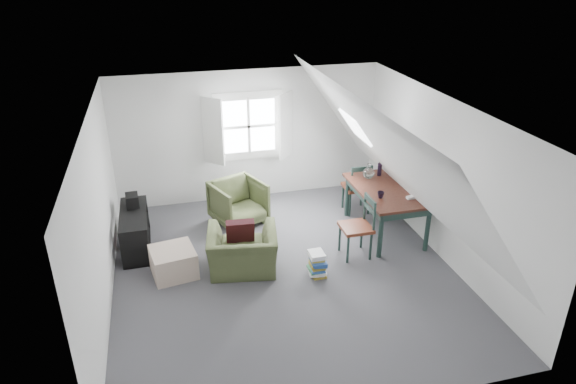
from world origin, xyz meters
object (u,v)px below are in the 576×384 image
object	(u,v)px
armchair_near	(243,270)
dining_chair_near	(358,226)
dining_chair_far	(357,187)
media_shelf	(136,233)
dining_table	(386,194)
magazine_stack	(317,264)
ottoman	(173,262)
armchair_far	(239,222)

from	to	relation	value
armchair_near	dining_chair_near	distance (m)	1.90
dining_chair_far	media_shelf	distance (m)	3.96
dining_table	armchair_near	bearing A→B (deg)	-170.65
dining_chair_far	magazine_stack	xyz separation A→B (m)	(-1.33, -1.80, -0.32)
dining_chair_near	magazine_stack	bearing A→B (deg)	-72.88
ottoman	dining_chair_near	xyz separation A→B (m)	(2.85, -0.17, 0.31)
armchair_far	dining_table	xyz separation A→B (m)	(2.35, -0.98, 0.71)
magazine_stack	armchair_near	bearing A→B (deg)	158.64
dining_table	ottoman	bearing A→B (deg)	-176.57
armchair_far	dining_chair_far	xyz separation A→B (m)	(2.17, -0.15, 0.51)
dining_table	dining_chair_far	size ratio (longest dim) A/B	1.68
armchair_near	ottoman	world-z (taller)	ottoman
ottoman	media_shelf	size ratio (longest dim) A/B	0.50
ottoman	magazine_stack	distance (m)	2.14
media_shelf	armchair_far	bearing A→B (deg)	15.84
armchair_far	magazine_stack	bearing A→B (deg)	-88.20
armchair_near	dining_chair_far	world-z (taller)	dining_chair_far
dining_table	dining_chair_far	bearing A→B (deg)	99.21
armchair_far	dining_chair_near	distance (m)	2.32
dining_chair_near	media_shelf	distance (m)	3.56
armchair_far	media_shelf	world-z (taller)	media_shelf
dining_table	dining_chair_near	size ratio (longest dim) A/B	1.66
magazine_stack	ottoman	bearing A→B (deg)	164.72
armchair_far	dining_table	bearing A→B (deg)	-44.33
dining_table	dining_chair_far	distance (m)	0.87
armchair_near	magazine_stack	size ratio (longest dim) A/B	2.70
ottoman	dining_table	xyz separation A→B (m)	(3.57, 0.40, 0.51)
armchair_near	dining_chair_near	xyz separation A→B (m)	(1.83, -0.02, 0.52)
ottoman	magazine_stack	size ratio (longest dim) A/B	1.64
ottoman	dining_chair_near	size ratio (longest dim) A/B	0.63
dining_chair_near	media_shelf	size ratio (longest dim) A/B	0.79
armchair_far	ottoman	distance (m)	1.86
media_shelf	armchair_near	bearing A→B (deg)	-33.68
ottoman	armchair_far	bearing A→B (deg)	48.64
dining_chair_far	dining_chair_near	world-z (taller)	dining_chair_near
media_shelf	dining_table	bearing A→B (deg)	-6.81
dining_chair_far	magazine_stack	world-z (taller)	dining_chair_far
ottoman	dining_chair_far	size ratio (longest dim) A/B	0.64
dining_table	magazine_stack	world-z (taller)	dining_table
armchair_far	media_shelf	bearing A→B (deg)	174.40
armchair_far	dining_chair_far	bearing A→B (deg)	-25.69
ottoman	dining_chair_far	bearing A→B (deg)	19.99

